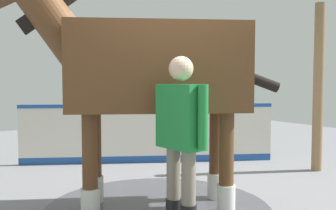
% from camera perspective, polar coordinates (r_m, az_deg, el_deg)
% --- Properties ---
extents(ground_plane, '(16.00, 16.00, 0.02)m').
position_cam_1_polar(ground_plane, '(4.64, 1.54, -14.57)').
color(ground_plane, gray).
extents(wet_patch, '(2.57, 2.57, 0.00)m').
position_cam_1_polar(wet_patch, '(4.51, -1.55, -14.96)').
color(wet_patch, '#4C4C54').
rests_on(wet_patch, ground).
extents(barrier_wall, '(4.01, 2.04, 1.03)m').
position_cam_1_polar(barrier_wall, '(6.74, -2.97, -4.58)').
color(barrier_wall, silver).
rests_on(barrier_wall, ground).
extents(roof_post_far, '(0.16, 0.16, 2.66)m').
position_cam_1_polar(roof_post_far, '(6.51, 21.54, 2.42)').
color(roof_post_far, olive).
rests_on(roof_post_far, ground).
extents(horse, '(3.09, 1.83, 2.76)m').
position_cam_1_polar(horse, '(4.26, -3.35, 5.23)').
color(horse, brown).
rests_on(horse, ground).
extents(handler, '(0.27, 0.67, 1.66)m').
position_cam_1_polar(handler, '(3.48, 1.94, -4.34)').
color(handler, black).
rests_on(handler, ground).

